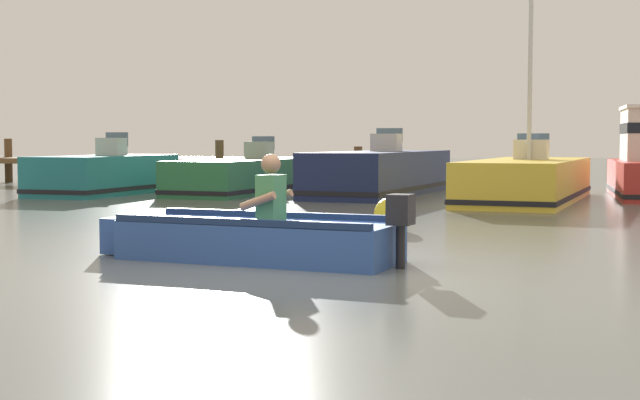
{
  "coord_description": "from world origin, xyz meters",
  "views": [
    {
      "loc": [
        2.29,
        -8.85,
        1.35
      ],
      "look_at": [
        -0.26,
        2.78,
        0.55
      ],
      "focal_mm": 50.78,
      "sensor_mm": 36.0,
      "label": 1
    }
  ],
  "objects_px": {
    "moored_boat_green": "(251,176)",
    "mooring_buoy": "(390,214)",
    "rowboat_with_person": "(253,238)",
    "moored_boat_navy": "(380,174)",
    "moored_boat_yellow": "(527,181)",
    "moored_boat_teal": "(105,175)"
  },
  "relations": [
    {
      "from": "moored_boat_yellow",
      "to": "mooring_buoy",
      "type": "relative_size",
      "value": 13.53
    },
    {
      "from": "rowboat_with_person",
      "to": "moored_boat_navy",
      "type": "relative_size",
      "value": 0.57
    },
    {
      "from": "mooring_buoy",
      "to": "moored_boat_yellow",
      "type": "bearing_deg",
      "value": 73.57
    },
    {
      "from": "moored_boat_green",
      "to": "mooring_buoy",
      "type": "relative_size",
      "value": 13.15
    },
    {
      "from": "moored_boat_green",
      "to": "mooring_buoy",
      "type": "bearing_deg",
      "value": -61.59
    },
    {
      "from": "moored_boat_green",
      "to": "moored_boat_yellow",
      "type": "distance_m",
      "value": 7.13
    },
    {
      "from": "moored_boat_yellow",
      "to": "moored_boat_teal",
      "type": "bearing_deg",
      "value": 177.36
    },
    {
      "from": "moored_boat_navy",
      "to": "mooring_buoy",
      "type": "distance_m",
      "value": 8.85
    },
    {
      "from": "moored_boat_green",
      "to": "mooring_buoy",
      "type": "xyz_separation_m",
      "value": [
        4.81,
        -8.89,
        -0.16
      ]
    },
    {
      "from": "rowboat_with_person",
      "to": "moored_boat_yellow",
      "type": "bearing_deg",
      "value": 73.8
    },
    {
      "from": "mooring_buoy",
      "to": "moored_boat_green",
      "type": "bearing_deg",
      "value": 118.41
    },
    {
      "from": "moored_boat_teal",
      "to": "moored_boat_navy",
      "type": "xyz_separation_m",
      "value": [
        6.71,
        1.29,
        0.05
      ]
    },
    {
      "from": "moored_boat_teal",
      "to": "moored_boat_yellow",
      "type": "bearing_deg",
      "value": -2.64
    },
    {
      "from": "moored_boat_teal",
      "to": "mooring_buoy",
      "type": "bearing_deg",
      "value": -42.35
    },
    {
      "from": "moored_boat_green",
      "to": "mooring_buoy",
      "type": "distance_m",
      "value": 10.11
    },
    {
      "from": "moored_boat_green",
      "to": "moored_boat_yellow",
      "type": "bearing_deg",
      "value": -15.62
    },
    {
      "from": "moored_boat_teal",
      "to": "moored_boat_green",
      "type": "height_order",
      "value": "moored_boat_teal"
    },
    {
      "from": "moored_boat_teal",
      "to": "moored_boat_green",
      "type": "distance_m",
      "value": 3.65
    },
    {
      "from": "moored_boat_teal",
      "to": "moored_boat_yellow",
      "type": "xyz_separation_m",
      "value": [
        10.22,
        -0.47,
        -0.02
      ]
    },
    {
      "from": "moored_boat_teal",
      "to": "moored_boat_green",
      "type": "relative_size",
      "value": 0.72
    },
    {
      "from": "rowboat_with_person",
      "to": "mooring_buoy",
      "type": "distance_m",
      "value": 3.79
    },
    {
      "from": "rowboat_with_person",
      "to": "moored_boat_yellow",
      "type": "distance_m",
      "value": 11.06
    }
  ]
}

